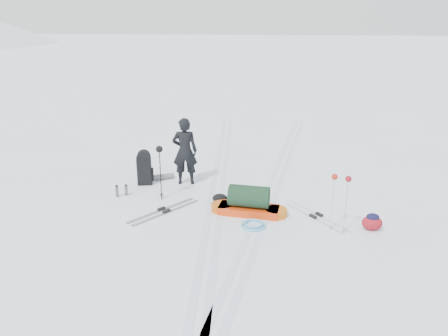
# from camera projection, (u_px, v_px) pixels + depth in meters

# --- Properties ---
(ground) EXTENTS (200.00, 200.00, 0.00)m
(ground) POSITION_uv_depth(u_px,v_px,m) (215.00, 208.00, 9.97)
(ground) COLOR white
(ground) RESTS_ON ground
(ski_tracks) EXTENTS (3.38, 17.97, 0.01)m
(ski_tracks) POSITION_uv_depth(u_px,v_px,m) (244.00, 194.00, 10.72)
(ski_tracks) COLOR silver
(ski_tracks) RESTS_ON ground
(skier) EXTENTS (0.68, 0.48, 1.75)m
(skier) POSITION_uv_depth(u_px,v_px,m) (185.00, 151.00, 11.15)
(skier) COLOR black
(skier) RESTS_ON ground
(pulk_sled) EXTENTS (1.74, 0.70, 0.65)m
(pulk_sled) POSITION_uv_depth(u_px,v_px,m) (249.00, 203.00, 9.61)
(pulk_sled) COLOR red
(pulk_sled) RESTS_ON ground
(expedition_rucksack) EXTENTS (0.88, 0.74, 0.91)m
(expedition_rucksack) POSITION_uv_depth(u_px,v_px,m) (147.00, 168.00, 11.29)
(expedition_rucksack) COLOR black
(expedition_rucksack) RESTS_ON ground
(ski_poles_black) EXTENTS (0.16, 0.19, 1.32)m
(ski_poles_black) POSITION_uv_depth(u_px,v_px,m) (160.00, 156.00, 10.12)
(ski_poles_black) COLOR black
(ski_poles_black) RESTS_ON ground
(ski_poles_silver) EXTENTS (0.37, 0.21, 1.22)m
(ski_poles_silver) POSITION_uv_depth(u_px,v_px,m) (341.00, 184.00, 8.56)
(ski_poles_silver) COLOR silver
(ski_poles_silver) RESTS_ON ground
(touring_skis_grey) EXTENTS (1.35, 1.63, 0.07)m
(touring_skis_grey) POSITION_uv_depth(u_px,v_px,m) (164.00, 211.00, 9.77)
(touring_skis_grey) COLOR #94979C
(touring_skis_grey) RESTS_ON ground
(touring_skis_white) EXTENTS (1.34, 1.61, 0.07)m
(touring_skis_white) POSITION_uv_depth(u_px,v_px,m) (316.00, 216.00, 9.50)
(touring_skis_white) COLOR silver
(touring_skis_white) RESTS_ON ground
(rope_coil) EXTENTS (0.70, 0.70, 0.06)m
(rope_coil) POSITION_uv_depth(u_px,v_px,m) (253.00, 225.00, 9.09)
(rope_coil) COLOR #58B5D7
(rope_coil) RESTS_ON ground
(small_daypack) EXTENTS (0.45, 0.36, 0.35)m
(small_daypack) POSITION_uv_depth(u_px,v_px,m) (372.00, 222.00, 8.90)
(small_daypack) COLOR maroon
(small_daypack) RESTS_ON ground
(thermos_pair) EXTENTS (0.28, 0.21, 0.30)m
(thermos_pair) POSITION_uv_depth(u_px,v_px,m) (121.00, 191.00, 10.59)
(thermos_pair) COLOR #595B61
(thermos_pair) RESTS_ON ground
(stuff_sack) EXTENTS (0.42, 0.36, 0.22)m
(stuff_sack) POSITION_uv_depth(u_px,v_px,m) (220.00, 198.00, 10.21)
(stuff_sack) COLOR black
(stuff_sack) RESTS_ON ground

